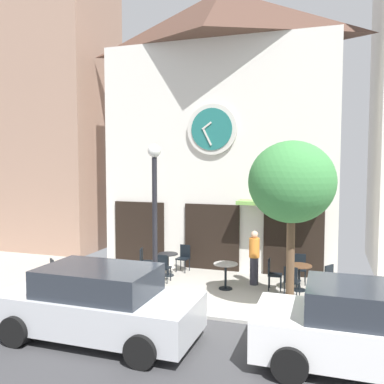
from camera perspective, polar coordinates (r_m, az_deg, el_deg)
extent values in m
cube|color=#9E998E|center=(12.56, 4.34, -13.47)|extent=(26.01, 4.52, 0.05)
cube|color=#38383A|center=(8.20, -4.76, -23.50)|extent=(26.01, 5.37, 0.05)
cube|color=#A8A5A0|center=(10.49, 1.26, -16.71)|extent=(26.01, 0.12, 0.08)
cube|color=silver|center=(15.60, 4.04, 4.99)|extent=(8.36, 2.48, 8.01)
pyramid|color=#4C3328|center=(16.46, 4.14, 22.77)|extent=(7.53, 3.47, 2.04)
cylinder|color=beige|center=(14.38, 2.78, 8.62)|extent=(1.76, 0.10, 1.76)
cylinder|color=#1E6660|center=(14.33, 2.71, 8.64)|extent=(1.44, 0.04, 1.44)
cube|color=beige|center=(14.34, 2.04, 9.10)|extent=(0.36, 0.03, 0.28)
cube|color=beige|center=(14.31, 2.12, 7.54)|extent=(0.33, 0.03, 0.58)
cube|color=black|center=(15.56, -7.24, -5.58)|extent=(1.95, 0.10, 2.30)
cube|color=black|center=(14.60, 2.74, -6.20)|extent=(1.95, 0.10, 2.30)
cube|color=black|center=(14.13, 13.78, -6.67)|extent=(1.95, 0.10, 2.30)
cube|color=#72A84C|center=(13.68, 11.91, -1.49)|extent=(2.68, 0.90, 0.12)
cube|color=#9E7A66|center=(19.94, -19.11, 11.70)|extent=(5.40, 3.75, 12.94)
cylinder|color=black|center=(11.91, -5.08, -13.44)|extent=(0.32, 0.32, 0.36)
cylinder|color=black|center=(11.50, -5.14, -4.99)|extent=(0.14, 0.14, 3.90)
sphere|color=white|center=(11.35, -5.21, 5.68)|extent=(0.36, 0.36, 0.36)
cylinder|color=brown|center=(10.47, 13.37, -9.72)|extent=(0.20, 0.20, 2.57)
ellipsoid|color=#3D8442|center=(10.18, 13.56, 1.36)|extent=(2.08, 1.87, 1.98)
cylinder|color=black|center=(13.33, -14.82, -10.83)|extent=(0.07, 0.07, 0.72)
cylinder|color=black|center=(13.42, -14.80, -12.25)|extent=(0.40, 0.40, 0.03)
cylinder|color=brown|center=(13.24, -14.85, -9.33)|extent=(0.72, 0.72, 0.03)
cylinder|color=black|center=(13.96, -3.34, -9.98)|extent=(0.07, 0.07, 0.73)
cylinder|color=black|center=(14.05, -3.34, -11.36)|extent=(0.40, 0.40, 0.03)
cylinder|color=black|center=(13.88, -3.35, -8.51)|extent=(0.66, 0.66, 0.03)
cylinder|color=black|center=(12.59, 4.64, -11.51)|extent=(0.07, 0.07, 0.76)
cylinder|color=black|center=(12.69, 4.63, -13.09)|extent=(0.40, 0.40, 0.03)
cylinder|color=gray|center=(12.49, 4.65, -9.84)|extent=(0.72, 0.72, 0.03)
cylinder|color=black|center=(12.81, 14.54, -11.39)|extent=(0.07, 0.07, 0.74)
cylinder|color=black|center=(12.91, 14.51, -12.91)|extent=(0.40, 0.40, 0.03)
cylinder|color=brown|center=(12.72, 14.57, -9.78)|extent=(0.73, 0.73, 0.03)
cube|color=black|center=(13.26, -3.92, -10.37)|extent=(0.42, 0.42, 0.04)
cube|color=black|center=(13.04, -4.19, -9.60)|extent=(0.38, 0.06, 0.45)
cylinder|color=black|center=(13.42, -2.96, -11.18)|extent=(0.03, 0.03, 0.45)
cylinder|color=black|center=(13.53, -4.35, -11.06)|extent=(0.03, 0.03, 0.45)
cylinder|color=black|center=(13.11, -3.46, -11.56)|extent=(0.03, 0.03, 0.45)
cylinder|color=black|center=(13.23, -4.87, -11.43)|extent=(0.03, 0.03, 0.45)
cube|color=black|center=(14.07, -6.25, -9.53)|extent=(0.48, 0.48, 0.04)
cube|color=black|center=(14.05, -6.99, -8.62)|extent=(0.13, 0.38, 0.45)
cylinder|color=black|center=(13.93, -5.68, -10.62)|extent=(0.03, 0.03, 0.45)
cylinder|color=black|center=(14.26, -5.44, -10.28)|extent=(0.03, 0.03, 0.45)
cylinder|color=black|center=(14.00, -7.07, -10.57)|extent=(0.03, 0.03, 0.45)
cylinder|color=black|center=(14.32, -6.80, -10.22)|extent=(0.03, 0.03, 0.45)
cube|color=black|center=(14.44, -1.27, -9.15)|extent=(0.45, 0.45, 0.04)
cube|color=black|center=(14.55, -0.95, -8.14)|extent=(0.38, 0.09, 0.45)
cylinder|color=black|center=(14.43, -2.20, -10.09)|extent=(0.03, 0.03, 0.45)
cylinder|color=black|center=(14.28, -0.97, -10.24)|extent=(0.03, 0.03, 0.45)
cylinder|color=black|center=(14.72, -1.56, -9.80)|extent=(0.03, 0.03, 0.45)
cylinder|color=black|center=(14.57, -0.36, -9.94)|extent=(0.03, 0.03, 0.45)
cube|color=black|center=(12.13, 13.62, -11.88)|extent=(0.46, 0.46, 0.04)
cube|color=black|center=(11.90, 13.43, -11.06)|extent=(0.38, 0.10, 0.45)
cylinder|color=black|center=(12.31, 14.59, -12.74)|extent=(0.03, 0.03, 0.45)
cylinder|color=black|center=(12.39, 13.02, -12.60)|extent=(0.03, 0.03, 0.45)
cylinder|color=black|center=(12.00, 14.21, -13.19)|extent=(0.03, 0.03, 0.45)
cylinder|color=black|center=(12.07, 12.60, -13.05)|extent=(0.03, 0.03, 0.45)
cube|color=black|center=(12.69, 11.37, -11.12)|extent=(0.42, 0.42, 0.04)
cube|color=black|center=(12.64, 10.56, -10.11)|extent=(0.06, 0.38, 0.45)
cylinder|color=black|center=(12.57, 12.09, -12.34)|extent=(0.03, 0.03, 0.45)
cylinder|color=black|center=(12.90, 12.18, -11.91)|extent=(0.03, 0.03, 0.45)
cylinder|color=black|center=(12.60, 10.51, -12.28)|extent=(0.03, 0.03, 0.45)
cylinder|color=black|center=(12.92, 10.64, -11.86)|extent=(0.03, 0.03, 0.45)
cube|color=black|center=(12.56, 17.63, -11.40)|extent=(0.56, 0.56, 0.04)
cube|color=black|center=(12.40, 18.35, -10.54)|extent=(0.25, 0.34, 0.45)
cylinder|color=black|center=(12.84, 17.41, -12.08)|extent=(0.03, 0.03, 0.45)
cylinder|color=black|center=(12.58, 16.50, -12.41)|extent=(0.03, 0.03, 0.45)
cylinder|color=black|center=(12.66, 18.70, -12.35)|extent=(0.03, 0.03, 0.45)
cylinder|color=black|center=(12.39, 17.81, -12.70)|extent=(0.03, 0.03, 0.45)
cube|color=black|center=(13.47, 14.59, -10.27)|extent=(0.43, 0.43, 0.04)
cube|color=black|center=(13.59, 14.60, -9.16)|extent=(0.38, 0.07, 0.45)
cylinder|color=black|center=(13.36, 13.84, -11.37)|extent=(0.03, 0.03, 0.45)
cylinder|color=black|center=(13.37, 15.33, -11.39)|extent=(0.03, 0.03, 0.45)
cylinder|color=black|center=(13.69, 13.84, -10.99)|extent=(0.03, 0.03, 0.45)
cylinder|color=black|center=(13.70, 15.29, -11.01)|extent=(0.03, 0.03, 0.45)
cube|color=black|center=(13.23, -17.91, -10.60)|extent=(0.56, 0.56, 0.04)
cube|color=black|center=(13.14, -18.71, -9.71)|extent=(0.31, 0.28, 0.45)
cylinder|color=black|center=(13.17, -16.99, -11.67)|extent=(0.03, 0.03, 0.45)
cylinder|color=black|center=(13.49, -17.34, -11.30)|extent=(0.03, 0.03, 0.45)
cylinder|color=black|center=(13.10, -18.46, -11.79)|extent=(0.03, 0.03, 0.45)
cylinder|color=black|center=(13.42, -18.78, -11.41)|extent=(0.03, 0.03, 0.45)
cylinder|color=#2D2D38|center=(13.11, 8.54, -10.69)|extent=(0.34, 0.34, 0.85)
cylinder|color=orange|center=(12.95, 8.58, -7.59)|extent=(0.42, 0.42, 0.60)
sphere|color=tan|center=(12.87, 8.60, -5.80)|extent=(0.22, 0.22, 0.22)
cube|color=#B7BABF|center=(9.42, -12.70, -15.69)|extent=(4.31, 1.83, 0.75)
cube|color=#262B33|center=(9.22, -12.77, -11.85)|extent=(2.42, 1.60, 0.60)
cylinder|color=black|center=(8.16, -7.06, -20.94)|extent=(0.64, 0.22, 0.64)
cylinder|color=black|center=(9.69, -2.24, -16.75)|extent=(0.64, 0.22, 0.64)
cylinder|color=black|center=(9.64, -23.18, -17.19)|extent=(0.64, 0.22, 0.64)
cylinder|color=black|center=(10.96, -16.70, -14.40)|extent=(0.64, 0.22, 0.64)
cube|color=white|center=(8.57, 23.88, -18.01)|extent=(4.30, 1.81, 0.75)
cube|color=#262B33|center=(8.35, 24.02, -13.84)|extent=(2.41, 1.59, 0.60)
cylinder|color=black|center=(7.83, 13.32, -22.16)|extent=(0.64, 0.22, 0.64)
cylinder|color=black|center=(9.48, 14.27, -17.37)|extent=(0.64, 0.22, 0.64)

